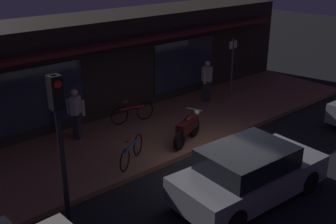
{
  "coord_description": "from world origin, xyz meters",
  "views": [
    {
      "loc": [
        -8.12,
        -6.95,
        5.84
      ],
      "look_at": [
        0.04,
        2.4,
        0.95
      ],
      "focal_mm": 43.83,
      "sensor_mm": 36.0,
      "label": 1
    }
  ],
  "objects_px": {
    "bicycle_extra": "(132,113)",
    "traffic_light_pole": "(59,129)",
    "bicycle_parked": "(132,151)",
    "parked_car_far": "(249,173)",
    "sign_post": "(232,64)",
    "person_photographer": "(76,113)",
    "motorcycle": "(188,128)",
    "person_bystander": "(207,80)"
  },
  "relations": [
    {
      "from": "person_bystander",
      "to": "traffic_light_pole",
      "type": "distance_m",
      "value": 9.02
    },
    {
      "from": "person_photographer",
      "to": "sign_post",
      "type": "height_order",
      "value": "sign_post"
    },
    {
      "from": "sign_post",
      "to": "parked_car_far",
      "type": "distance_m",
      "value": 7.6
    },
    {
      "from": "person_bystander",
      "to": "parked_car_far",
      "type": "relative_size",
      "value": 0.4
    },
    {
      "from": "sign_post",
      "to": "parked_car_far",
      "type": "xyz_separation_m",
      "value": [
        -5.43,
        -5.26,
        -0.81
      ]
    },
    {
      "from": "person_bystander",
      "to": "parked_car_far",
      "type": "bearing_deg",
      "value": -127.26
    },
    {
      "from": "bicycle_extra",
      "to": "traffic_light_pole",
      "type": "distance_m",
      "value": 6.26
    },
    {
      "from": "motorcycle",
      "to": "parked_car_far",
      "type": "relative_size",
      "value": 0.39
    },
    {
      "from": "parked_car_far",
      "to": "person_photographer",
      "type": "bearing_deg",
      "value": 105.66
    },
    {
      "from": "person_bystander",
      "to": "sign_post",
      "type": "relative_size",
      "value": 0.7
    },
    {
      "from": "person_bystander",
      "to": "traffic_light_pole",
      "type": "relative_size",
      "value": 0.46
    },
    {
      "from": "sign_post",
      "to": "traffic_light_pole",
      "type": "height_order",
      "value": "traffic_light_pole"
    },
    {
      "from": "motorcycle",
      "to": "sign_post",
      "type": "xyz_separation_m",
      "value": [
        4.54,
        2.13,
        0.86
      ]
    },
    {
      "from": "bicycle_parked",
      "to": "traffic_light_pole",
      "type": "bearing_deg",
      "value": -153.31
    },
    {
      "from": "bicycle_extra",
      "to": "sign_post",
      "type": "distance_m",
      "value": 5.0
    },
    {
      "from": "person_bystander",
      "to": "traffic_light_pole",
      "type": "xyz_separation_m",
      "value": [
        -8.14,
        -3.61,
        1.45
      ]
    },
    {
      "from": "person_bystander",
      "to": "traffic_light_pole",
      "type": "bearing_deg",
      "value": -156.1
    },
    {
      "from": "sign_post",
      "to": "person_photographer",
      "type": "bearing_deg",
      "value": 176.48
    },
    {
      "from": "bicycle_extra",
      "to": "person_bystander",
      "type": "bearing_deg",
      "value": -3.11
    },
    {
      "from": "bicycle_parked",
      "to": "traffic_light_pole",
      "type": "relative_size",
      "value": 0.4
    },
    {
      "from": "person_photographer",
      "to": "traffic_light_pole",
      "type": "relative_size",
      "value": 0.46
    },
    {
      "from": "motorcycle",
      "to": "sign_post",
      "type": "distance_m",
      "value": 5.09
    },
    {
      "from": "bicycle_parked",
      "to": "bicycle_extra",
      "type": "distance_m",
      "value": 3.02
    },
    {
      "from": "motorcycle",
      "to": "bicycle_extra",
      "type": "distance_m",
      "value": 2.51
    },
    {
      "from": "traffic_light_pole",
      "to": "motorcycle",
      "type": "bearing_deg",
      "value": 15.07
    },
    {
      "from": "sign_post",
      "to": "person_bystander",
      "type": "bearing_deg",
      "value": 173.28
    },
    {
      "from": "bicycle_parked",
      "to": "parked_car_far",
      "type": "relative_size",
      "value": 0.34
    },
    {
      "from": "motorcycle",
      "to": "traffic_light_pole",
      "type": "height_order",
      "value": "traffic_light_pole"
    },
    {
      "from": "motorcycle",
      "to": "person_bystander",
      "type": "height_order",
      "value": "person_bystander"
    },
    {
      "from": "bicycle_parked",
      "to": "bicycle_extra",
      "type": "height_order",
      "value": "same"
    },
    {
      "from": "bicycle_parked",
      "to": "motorcycle",
      "type": "bearing_deg",
      "value": -1.7
    },
    {
      "from": "bicycle_parked",
      "to": "parked_car_far",
      "type": "xyz_separation_m",
      "value": [
        1.27,
        -3.19,
        0.2
      ]
    },
    {
      "from": "motorcycle",
      "to": "bicycle_parked",
      "type": "height_order",
      "value": "motorcycle"
    },
    {
      "from": "bicycle_extra",
      "to": "person_photographer",
      "type": "distance_m",
      "value": 2.2
    },
    {
      "from": "person_photographer",
      "to": "person_bystander",
      "type": "bearing_deg",
      "value": -2.78
    },
    {
      "from": "person_bystander",
      "to": "sign_post",
      "type": "distance_m",
      "value": 1.4
    },
    {
      "from": "person_bystander",
      "to": "sign_post",
      "type": "height_order",
      "value": "sign_post"
    },
    {
      "from": "person_bystander",
      "to": "motorcycle",
      "type": "bearing_deg",
      "value": -144.75
    },
    {
      "from": "bicycle_parked",
      "to": "person_photographer",
      "type": "bearing_deg",
      "value": 97.46
    },
    {
      "from": "bicycle_parked",
      "to": "person_photographer",
      "type": "xyz_separation_m",
      "value": [
        -0.33,
        2.5,
        0.52
      ]
    },
    {
      "from": "sign_post",
      "to": "motorcycle",
      "type": "bearing_deg",
      "value": -154.86
    },
    {
      "from": "bicycle_extra",
      "to": "person_photographer",
      "type": "xyz_separation_m",
      "value": [
        -2.14,
        0.08,
        0.52
      ]
    }
  ]
}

